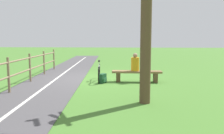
# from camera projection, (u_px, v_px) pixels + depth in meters

# --- Properties ---
(ground_plane) EXTENTS (80.00, 80.00, 0.00)m
(ground_plane) POSITION_uv_depth(u_px,v_px,m) (93.00, 79.00, 9.97)
(ground_plane) COLOR #477A2D
(paved_path) EXTENTS (5.60, 36.07, 0.02)m
(paved_path) POSITION_uv_depth(u_px,v_px,m) (24.00, 103.00, 6.10)
(paved_path) COLOR #4C494C
(paved_path) RESTS_ON ground_plane
(path_centre_line) EXTENTS (2.98, 31.88, 0.00)m
(path_centre_line) POSITION_uv_depth(u_px,v_px,m) (24.00, 103.00, 6.10)
(path_centre_line) COLOR silver
(path_centre_line) RESTS_ON paved_path
(bench) EXTENTS (2.01, 0.41, 0.45)m
(bench) POSITION_uv_depth(u_px,v_px,m) (137.00, 74.00, 9.16)
(bench) COLOR brown
(bench) RESTS_ON ground_plane
(person_seated) EXTENTS (0.33, 0.33, 0.72)m
(person_seated) POSITION_uv_depth(u_px,v_px,m) (135.00, 63.00, 9.11)
(person_seated) COLOR orange
(person_seated) RESTS_ON bench
(bicycle) EXTENTS (0.22, 1.63, 0.85)m
(bicycle) POSITION_uv_depth(u_px,v_px,m) (99.00, 73.00, 9.35)
(bicycle) COLOR black
(bicycle) RESTS_ON ground_plane
(backpack) EXTENTS (0.32, 0.38, 0.37)m
(backpack) POSITION_uv_depth(u_px,v_px,m) (103.00, 78.00, 8.93)
(backpack) COLOR #1E4C2D
(backpack) RESTS_ON ground_plane
(tree_far_left) EXTENTS (1.46, 1.49, 4.93)m
(tree_far_left) POSITION_uv_depth(u_px,v_px,m) (145.00, 21.00, 5.90)
(tree_far_left) COLOR brown
(tree_far_left) RESTS_ON ground_plane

